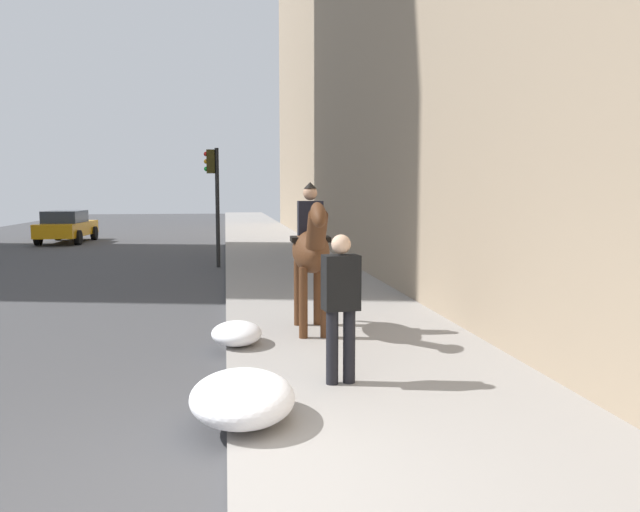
% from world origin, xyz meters
% --- Properties ---
extents(sidewalk_slab, '(120.00, 3.75, 0.12)m').
position_xyz_m(sidewalk_slab, '(0.00, -1.87, 0.06)').
color(sidewalk_slab, gray).
rests_on(sidewalk_slab, ground).
extents(mounted_horse_near, '(2.15, 0.61, 2.32)m').
position_xyz_m(mounted_horse_near, '(4.88, -1.31, 1.42)').
color(mounted_horse_near, '#4C2B16').
rests_on(mounted_horse_near, sidewalk_slab).
extents(pedestrian_greeting, '(0.30, 0.42, 1.70)m').
position_xyz_m(pedestrian_greeting, '(2.28, -1.29, 1.10)').
color(pedestrian_greeting, black).
rests_on(pedestrian_greeting, sidewalk_slab).
extents(car_near_lane, '(4.52, 2.00, 1.44)m').
position_xyz_m(car_near_lane, '(24.53, 7.01, 0.75)').
color(car_near_lane, orange).
rests_on(car_near_lane, ground).
extents(traffic_light_near_curb, '(0.20, 0.44, 3.58)m').
position_xyz_m(traffic_light_near_curb, '(14.39, 0.31, 2.41)').
color(traffic_light_near_curb, black).
rests_on(traffic_light_near_curb, ground).
extents(snow_pile_near, '(1.30, 1.00, 0.45)m').
position_xyz_m(snow_pile_near, '(1.30, -0.15, 0.35)').
color(snow_pile_near, white).
rests_on(snow_pile_near, sidewalk_slab).
extents(snow_pile_far, '(0.93, 0.72, 0.32)m').
position_xyz_m(snow_pile_far, '(4.28, -0.15, 0.28)').
color(snow_pile_far, white).
rests_on(snow_pile_far, sidewalk_slab).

